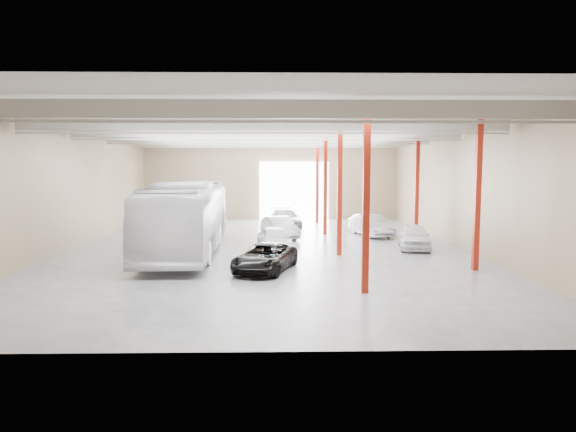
{
  "coord_description": "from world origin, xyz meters",
  "views": [
    {
      "loc": [
        0.53,
        -28.72,
        4.79
      ],
      "look_at": [
        1.07,
        -3.17,
        2.2
      ],
      "focal_mm": 32.0,
      "sensor_mm": 36.0,
      "label": 1
    }
  ],
  "objects_px": {
    "car_row_a": "(275,239)",
    "car_row_c": "(285,219)",
    "car_row_b": "(279,227)",
    "car_right_near": "(371,225)",
    "car_right_far": "(414,236)",
    "black_sedan": "(265,257)",
    "coach_bus": "(187,217)"
  },
  "relations": [
    {
      "from": "car_row_a",
      "to": "car_row_c",
      "type": "bearing_deg",
      "value": 75.14
    },
    {
      "from": "car_row_a",
      "to": "car_row_b",
      "type": "bearing_deg",
      "value": 76.19
    },
    {
      "from": "car_row_b",
      "to": "car_right_near",
      "type": "distance_m",
      "value": 6.2
    },
    {
      "from": "car_row_c",
      "to": "car_right_far",
      "type": "bearing_deg",
      "value": -61.11
    },
    {
      "from": "car_right_far",
      "to": "black_sedan",
      "type": "bearing_deg",
      "value": -133.95
    },
    {
      "from": "black_sedan",
      "to": "car_right_far",
      "type": "height_order",
      "value": "car_right_far"
    },
    {
      "from": "coach_bus",
      "to": "car_row_b",
      "type": "relative_size",
      "value": 3.32
    },
    {
      "from": "coach_bus",
      "to": "car_row_c",
      "type": "xyz_separation_m",
      "value": [
        5.49,
        10.66,
        -1.21
      ]
    },
    {
      "from": "car_row_b",
      "to": "car_right_near",
      "type": "relative_size",
      "value": 0.95
    },
    {
      "from": "black_sedan",
      "to": "car_right_far",
      "type": "xyz_separation_m",
      "value": [
        8.32,
        6.0,
        0.08
      ]
    },
    {
      "from": "car_right_near",
      "to": "black_sedan",
      "type": "bearing_deg",
      "value": -136.18
    },
    {
      "from": "coach_bus",
      "to": "car_row_a",
      "type": "xyz_separation_m",
      "value": [
        4.76,
        0.26,
        -1.23
      ]
    },
    {
      "from": "coach_bus",
      "to": "car_row_c",
      "type": "relative_size",
      "value": 2.83
    },
    {
      "from": "black_sedan",
      "to": "car_row_c",
      "type": "height_order",
      "value": "car_row_c"
    },
    {
      "from": "coach_bus",
      "to": "car_right_near",
      "type": "relative_size",
      "value": 3.15
    },
    {
      "from": "black_sedan",
      "to": "car_right_far",
      "type": "relative_size",
      "value": 1.08
    },
    {
      "from": "black_sedan",
      "to": "car_right_near",
      "type": "xyz_separation_m",
      "value": [
        6.84,
        11.2,
        0.1
      ]
    },
    {
      "from": "black_sedan",
      "to": "car_row_b",
      "type": "xyz_separation_m",
      "value": [
        0.69,
        10.4,
        0.06
      ]
    },
    {
      "from": "car_row_a",
      "to": "car_row_b",
      "type": "height_order",
      "value": "same"
    },
    {
      "from": "car_row_b",
      "to": "car_right_far",
      "type": "relative_size",
      "value": 1.01
    },
    {
      "from": "coach_bus",
      "to": "car_right_far",
      "type": "distance_m",
      "value": 12.76
    },
    {
      "from": "coach_bus",
      "to": "car_row_a",
      "type": "relative_size",
      "value": 3.43
    },
    {
      "from": "car_row_a",
      "to": "car_right_far",
      "type": "distance_m",
      "value": 7.94
    },
    {
      "from": "black_sedan",
      "to": "car_row_c",
      "type": "relative_size",
      "value": 0.92
    },
    {
      "from": "car_row_c",
      "to": "car_right_near",
      "type": "bearing_deg",
      "value": -45.58
    },
    {
      "from": "car_row_b",
      "to": "car_right_far",
      "type": "distance_m",
      "value": 8.81
    },
    {
      "from": "car_right_near",
      "to": "car_right_far",
      "type": "relative_size",
      "value": 1.06
    },
    {
      "from": "car_row_b",
      "to": "car_row_c",
      "type": "relative_size",
      "value": 0.85
    },
    {
      "from": "car_row_b",
      "to": "car_right_far",
      "type": "bearing_deg",
      "value": -48.15
    },
    {
      "from": "coach_bus",
      "to": "car_right_near",
      "type": "bearing_deg",
      "value": 27.54
    },
    {
      "from": "car_row_a",
      "to": "coach_bus",
      "type": "bearing_deg",
      "value": 172.31
    },
    {
      "from": "coach_bus",
      "to": "car_row_c",
      "type": "bearing_deg",
      "value": 61.04
    }
  ]
}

